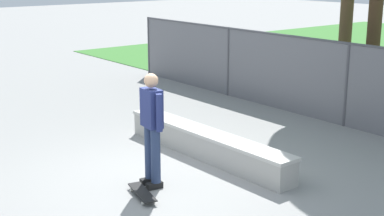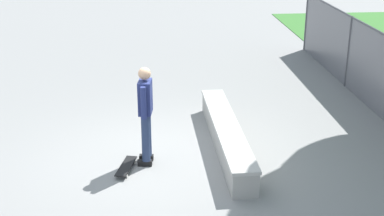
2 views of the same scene
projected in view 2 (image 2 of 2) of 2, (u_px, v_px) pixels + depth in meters
ground_plane at (155, 157)px, 10.12m from camera, size 80.00×80.00×0.00m
concrete_ledge at (226, 135)px, 10.46m from camera, size 4.08×0.54×0.49m
skateboarder at (146, 112)px, 9.55m from camera, size 0.60×0.31×1.82m
skateboard at (126, 166)px, 9.61m from camera, size 0.82×0.39×0.09m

